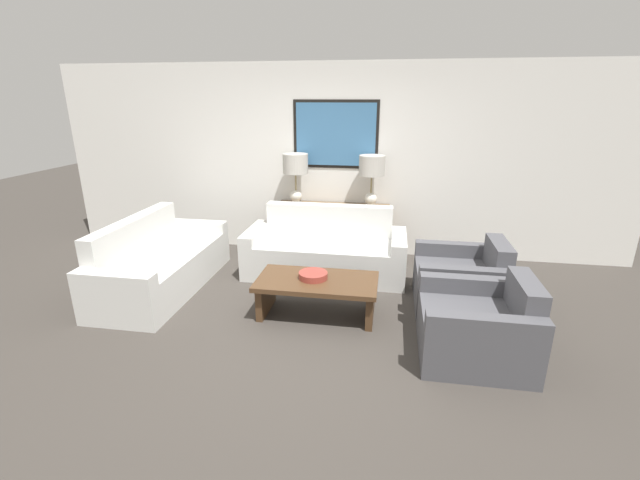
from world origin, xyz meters
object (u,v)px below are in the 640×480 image
console_table (333,231)px  armchair_near_back_wall (462,282)px  table_lamp_right (372,170)px  couch_by_back_wall (326,252)px  armchair_near_camera (478,328)px  decorative_bowl (313,275)px  table_lamp_left (296,168)px  coffee_table (317,289)px  couch_by_side (160,265)px

console_table → armchair_near_back_wall: 2.06m
console_table → table_lamp_right: size_ratio=2.25×
couch_by_back_wall → armchair_near_camera: bearing=-45.5°
table_lamp_right → decorative_bowl: (-0.48, -1.76, -0.82)m
table_lamp_right → couch_by_back_wall: size_ratio=0.35×
console_table → table_lamp_right: bearing=0.0°
table_lamp_left → couch_by_back_wall: table_lamp_left is taller
table_lamp_right → decorative_bowl: 2.00m
table_lamp_left → coffee_table: bearing=-71.1°
console_table → armchair_near_camera: bearing=-54.8°
armchair_near_back_wall → decorative_bowl: bearing=-163.1°
armchair_near_back_wall → console_table: bearing=141.4°
console_table → table_lamp_right: 1.02m
table_lamp_right → table_lamp_left: bearing=180.0°
table_lamp_right → armchair_near_camera: size_ratio=0.75×
coffee_table → decorative_bowl: 0.15m
table_lamp_right → coffee_table: table_lamp_right is taller
armchair_near_camera → couch_by_back_wall: bearing=134.5°
couch_by_side → armchair_near_back_wall: size_ratio=2.18×
table_lamp_right → coffee_table: size_ratio=0.56×
armchair_near_back_wall → armchair_near_camera: (0.00, -1.00, 0.00)m
couch_by_side → coffee_table: couch_by_side is taller
decorative_bowl → armchair_near_back_wall: armchair_near_back_wall is taller
coffee_table → armchair_near_back_wall: (1.52, 0.50, -0.03)m
coffee_table → armchair_near_back_wall: armchair_near_back_wall is taller
couch_by_back_wall → couch_by_side: (-1.88, -0.76, 0.00)m
coffee_table → armchair_near_camera: size_ratio=1.34×
couch_by_back_wall → armchair_near_camera: 2.30m
coffee_table → decorative_bowl: (-0.04, 0.02, 0.14)m
armchair_near_back_wall → armchair_near_camera: same height
console_table → armchair_near_camera: size_ratio=1.70×
console_table → couch_by_side: 2.35m
console_table → couch_by_side: bearing=-143.2°
couch_by_side → coffee_table: 2.00m
coffee_table → couch_by_side: bearing=169.2°
couch_by_side → armchair_near_back_wall: couch_by_side is taller
decorative_bowl → armchair_near_back_wall: size_ratio=0.32×
table_lamp_right → couch_by_side: 2.95m
armchair_near_camera → coffee_table: bearing=161.9°
couch_by_back_wall → coffee_table: (0.09, -1.14, 0.01)m
couch_by_back_wall → couch_by_side: size_ratio=1.00×
armchair_near_camera → console_table: bearing=125.2°
coffee_table → decorative_bowl: decorative_bowl is taller
table_lamp_right → armchair_near_back_wall: (1.08, -1.29, -0.98)m
couch_by_side → armchair_near_camera: (3.49, -0.87, -0.02)m
table_lamp_left → armchair_near_back_wall: (2.13, -1.29, -0.98)m
couch_by_back_wall → armchair_near_back_wall: bearing=-21.6°
table_lamp_left → decorative_bowl: (0.57, -1.76, -0.82)m
couch_by_back_wall → couch_by_side: 2.03m
armchair_near_camera → decorative_bowl: bearing=161.6°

